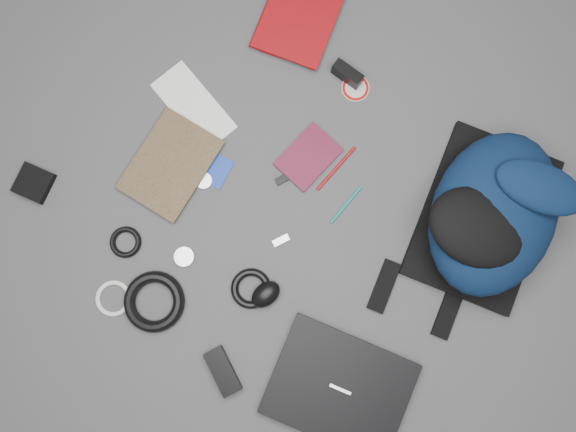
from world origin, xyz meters
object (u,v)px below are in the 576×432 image
Objects in this scene: pouch at (34,183)px; backpack at (494,214)px; textbook_red at (266,3)px; dvd_case at (308,157)px; power_brick at (223,371)px; laptop at (340,388)px; comic_book at (141,147)px; mouse at (266,294)px; compact_camera at (347,74)px.

backpack is at bearing 35.27° from pouch.
dvd_case is (0.37, -0.26, -0.01)m from textbook_red.
textbook_red is 3.04× the size of pouch.
laptop is at bearing 54.85° from power_brick.
textbook_red is 0.81m from pouch.
laptop reaches higher than comic_book.
dvd_case is at bearing 27.99° from comic_book.
backpack is at bearing 69.87° from mouse.
compact_camera is 0.91m from pouch.
power_brick is at bearing -127.49° from backpack.
backpack is at bearing 23.21° from dvd_case.
dvd_case is 1.31× the size of power_brick.
dvd_case is at bearing 120.12° from laptop.
mouse is at bearing -17.97° from comic_book.
power_brick reaches higher than pouch.
pouch is at bearing -123.85° from compact_camera.
mouse is (-0.32, -0.53, -0.08)m from backpack.
mouse is at bearing 151.50° from laptop.
textbook_red is 2.20× the size of power_brick.
power_brick is (-0.26, -0.16, -0.00)m from laptop.
compact_camera is 0.64m from mouse.
backpack is at bearing -11.12° from compact_camera.
pouch is at bearing -131.40° from dvd_case.
backpack is 0.54m from compact_camera.
power_brick is (-0.28, -0.76, -0.09)m from backpack.
dvd_case is at bearing 123.35° from mouse.
backpack reaches higher than pouch.
laptop is 2.83× the size of power_brick.
backpack is 5.52× the size of compact_camera.
compact_camera is 0.71× the size of power_brick.
backpack is 1.39× the size of laptop.
mouse is 0.70m from pouch.
laptop is 4.16× the size of mouse.
power_brick reaches higher than dvd_case.
compact_camera is (-0.53, 0.08, -0.08)m from backpack.
laptop reaches higher than power_brick.
compact_camera is (-0.52, 0.67, 0.01)m from laptop.
comic_book is at bearing -123.73° from compact_camera.
mouse is (0.52, -0.09, 0.01)m from comic_book.
comic_book is at bearing -140.41° from dvd_case.
compact_camera is at bearing 120.10° from mouse.
backpack reaches higher than dvd_case.
comic_book is 0.53m from mouse.
pouch reaches higher than dvd_case.
comic_book is 0.31m from pouch.
mouse reaches higher than pouch.
textbook_red is 0.81m from mouse.
comic_book is (-0.83, 0.15, -0.01)m from laptop.
mouse is at bearing -64.07° from dvd_case.
backpack is 0.62m from mouse.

